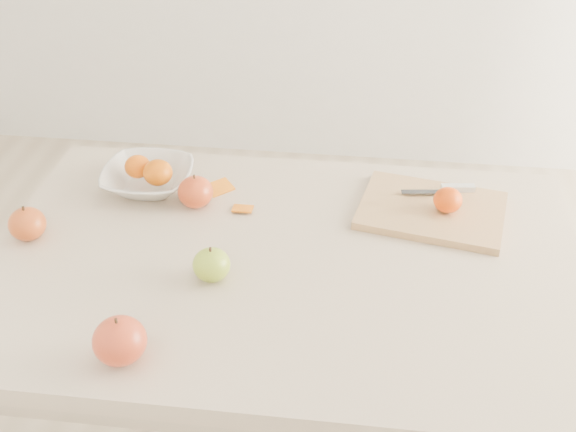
# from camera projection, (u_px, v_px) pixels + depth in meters

# --- Properties ---
(table) EXTENTS (1.20, 0.80, 0.75)m
(table) POSITION_uv_depth(u_px,v_px,m) (285.00, 296.00, 1.51)
(table) COLOR beige
(table) RESTS_ON ground
(cutting_board) EXTENTS (0.35, 0.28, 0.02)m
(cutting_board) POSITION_uv_depth(u_px,v_px,m) (432.00, 210.00, 1.58)
(cutting_board) COLOR tan
(cutting_board) RESTS_ON table
(board_tangerine) EXTENTS (0.06, 0.06, 0.05)m
(board_tangerine) POSITION_uv_depth(u_px,v_px,m) (448.00, 200.00, 1.55)
(board_tangerine) COLOR #D63C07
(board_tangerine) RESTS_ON cutting_board
(fruit_bowl) EXTENTS (0.21, 0.21, 0.05)m
(fruit_bowl) POSITION_uv_depth(u_px,v_px,m) (148.00, 178.00, 1.66)
(fruit_bowl) COLOR silver
(fruit_bowl) RESTS_ON table
(bowl_tangerine_near) EXTENTS (0.06, 0.06, 0.05)m
(bowl_tangerine_near) POSITION_uv_depth(u_px,v_px,m) (138.00, 166.00, 1.66)
(bowl_tangerine_near) COLOR #E55E08
(bowl_tangerine_near) RESTS_ON fruit_bowl
(bowl_tangerine_far) EXTENTS (0.07, 0.07, 0.06)m
(bowl_tangerine_far) POSITION_uv_depth(u_px,v_px,m) (158.00, 172.00, 1.63)
(bowl_tangerine_far) COLOR orange
(bowl_tangerine_far) RESTS_ON fruit_bowl
(orange_peel_a) EXTENTS (0.07, 0.07, 0.01)m
(orange_peel_a) POSITION_uv_depth(u_px,v_px,m) (219.00, 189.00, 1.67)
(orange_peel_a) COLOR orange
(orange_peel_a) RESTS_ON table
(orange_peel_b) EXTENTS (0.05, 0.04, 0.01)m
(orange_peel_b) POSITION_uv_depth(u_px,v_px,m) (243.00, 209.00, 1.60)
(orange_peel_b) COLOR orange
(orange_peel_b) RESTS_ON table
(paring_knife) EXTENTS (0.17, 0.05, 0.01)m
(paring_knife) POSITION_uv_depth(u_px,v_px,m) (452.00, 189.00, 1.63)
(paring_knife) COLOR silver
(paring_knife) RESTS_ON cutting_board
(apple_green) EXTENTS (0.07, 0.07, 0.07)m
(apple_green) POSITION_uv_depth(u_px,v_px,m) (211.00, 265.00, 1.38)
(apple_green) COLOR olive
(apple_green) RESTS_ON table
(apple_red_d) EXTENTS (0.08, 0.08, 0.07)m
(apple_red_d) POSITION_uv_depth(u_px,v_px,m) (27.00, 224.00, 1.49)
(apple_red_d) COLOR maroon
(apple_red_d) RESTS_ON table
(apple_red_c) EXTENTS (0.09, 0.09, 0.08)m
(apple_red_c) POSITION_uv_depth(u_px,v_px,m) (120.00, 341.00, 1.20)
(apple_red_c) COLOR maroon
(apple_red_c) RESTS_ON table
(apple_red_a) EXTENTS (0.08, 0.08, 0.07)m
(apple_red_a) POSITION_uv_depth(u_px,v_px,m) (195.00, 192.00, 1.59)
(apple_red_a) COLOR maroon
(apple_red_a) RESTS_ON table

